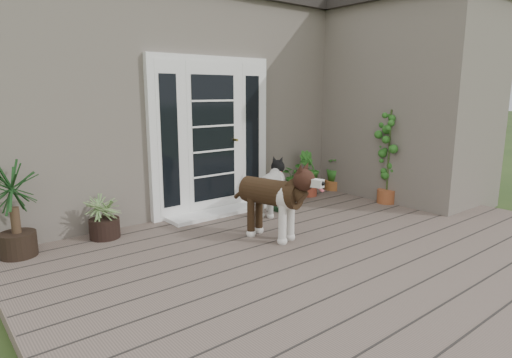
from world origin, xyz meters
TOP-DOWN VIEW (x-y plane):
  - deck at (0.00, 0.40)m, footprint 6.20×4.60m
  - house_main at (0.00, 4.65)m, footprint 7.40×4.00m
  - roof_main at (0.00, 4.65)m, footprint 7.60×4.20m
  - house_wing at (2.90, 1.50)m, footprint 1.60×2.40m
  - door_unit at (-0.20, 2.60)m, footprint 1.90×0.14m
  - door_step at (-0.20, 2.40)m, footprint 1.60×0.40m
  - brindle_dog at (-0.35, 1.17)m, footprint 0.65×1.04m
  - white_dog at (0.31, 1.94)m, footprint 0.85×0.70m
  - spider_plant at (-1.85, 2.40)m, footprint 0.61×0.61m
  - yucca at (-2.75, 2.39)m, footprint 0.71×0.71m
  - herb_a at (1.10, 2.29)m, footprint 0.62×0.62m
  - herb_b at (1.50, 2.35)m, footprint 0.49×0.49m
  - herb_c at (2.16, 2.40)m, footprint 0.39×0.39m
  - sapling at (2.09, 1.28)m, footprint 0.48×0.48m
  - clog_left at (0.49, 1.93)m, footprint 0.18×0.30m
  - clog_right at (0.68, 2.40)m, footprint 0.33×0.36m

SIDE VIEW (x-z plane):
  - deck at x=0.00m, z-range 0.00..0.12m
  - door_step at x=-0.20m, z-range 0.12..0.17m
  - clog_left at x=0.49m, z-range 0.12..0.20m
  - clog_right at x=0.68m, z-range 0.12..0.22m
  - herb_c at x=2.16m, z-range 0.12..0.62m
  - herb_b at x=1.50m, z-range 0.12..0.65m
  - herb_a at x=1.10m, z-range 0.12..0.68m
  - spider_plant at x=-1.85m, z-range 0.12..0.73m
  - white_dog at x=0.31m, z-range 0.12..0.78m
  - brindle_dog at x=-0.35m, z-range 0.12..0.92m
  - yucca at x=-2.75m, z-range 0.12..1.12m
  - sapling at x=2.09m, z-range 0.12..1.59m
  - door_unit at x=-0.20m, z-range 0.12..2.27m
  - house_main at x=0.00m, z-range 0.00..3.10m
  - house_wing at x=2.90m, z-range 0.00..3.10m
  - roof_main at x=0.00m, z-range 3.10..3.30m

